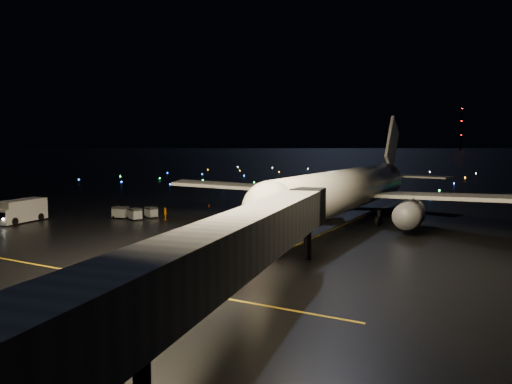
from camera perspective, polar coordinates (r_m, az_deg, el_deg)
ground at (r=339.91m, az=23.51°, el=3.37°), size 2000.00×2000.00×0.00m
lane_centre at (r=58.19m, az=7.20°, el=-4.95°), size 0.25×80.00×0.02m
lane_cross at (r=48.65m, az=-24.17°, el=-7.51°), size 60.00×0.25×0.02m
jet_bridge at (r=19.89m, az=-13.01°, el=-16.23°), size 14.00×58.00×6.60m
airliner at (r=68.48m, az=11.23°, el=2.96°), size 54.50×51.87×15.18m
pushback_tug at (r=37.09m, az=-5.76°, el=-9.51°), size 4.67×3.62×1.98m
belt_loader at (r=52.76m, az=-1.19°, el=-4.13°), size 7.25×4.66×3.43m
service_truck at (r=74.45m, az=-25.20°, el=-1.94°), size 3.78×8.67×3.09m
crew_c at (r=70.75m, az=-10.32°, el=-2.43°), size 0.80×1.08×1.70m
safety_cone_0 at (r=60.11m, az=-1.96°, el=-4.35°), size 0.45×0.45×0.49m
safety_cone_1 at (r=66.99m, az=4.52°, el=-3.33°), size 0.52×0.52×0.48m
safety_cone_2 at (r=64.79m, az=0.07°, el=-3.58°), size 0.61×0.61×0.56m
safety_cone_3 at (r=83.46m, az=-5.38°, el=-1.56°), size 0.52×0.52×0.48m
radio_mast at (r=783.97m, az=22.42°, el=6.77°), size 1.80×1.80×64.00m
taxiway_lights at (r=148.27m, az=16.07°, el=1.36°), size 164.00×92.00×0.36m
baggage_cart_0 at (r=72.88m, az=-11.91°, el=-2.30°), size 2.06×1.72×1.51m
baggage_cart_1 at (r=73.23m, az=-15.24°, el=-2.27°), size 2.21×1.75×1.68m
baggage_cart_2 at (r=71.32m, az=-13.68°, el=-2.47°), size 2.25×1.92×1.61m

